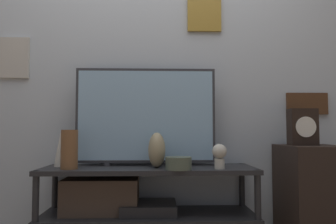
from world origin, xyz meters
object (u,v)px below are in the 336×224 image
at_px(vase_slim_bronze, 60,149).
at_px(decorative_bust, 219,154).
at_px(television, 146,116).
at_px(vase_wide_bowl, 179,163).
at_px(vase_urn_stoneware, 157,150).
at_px(vase_tall_ceramic, 69,149).
at_px(mantel_clock, 302,127).

xyz_separation_m(vase_slim_bronze, decorative_bust, (1.05, -0.18, -0.03)).
bearing_deg(decorative_bust, television, 155.11).
xyz_separation_m(vase_wide_bowl, vase_urn_stoneware, (-0.14, 0.11, 0.08)).
xyz_separation_m(vase_slim_bronze, vase_wide_bowl, (0.79, -0.20, -0.08)).
distance_m(television, vase_slim_bronze, 0.62).
bearing_deg(television, vase_urn_stoneware, -59.70).
bearing_deg(television, vase_wide_bowl, -48.93).
height_order(television, vase_wide_bowl, television).
bearing_deg(vase_slim_bronze, television, 4.40).
height_order(vase_urn_stoneware, vase_tall_ceramic, vase_tall_ceramic).
relative_size(decorative_bust, mantel_clock, 0.63).
bearing_deg(television, mantel_clock, -5.08).
relative_size(television, vase_urn_stoneware, 4.22).
relative_size(vase_wide_bowl, decorative_bust, 1.04).
height_order(television, vase_urn_stoneware, television).
bearing_deg(vase_wide_bowl, vase_slim_bronze, 165.77).
height_order(television, vase_slim_bronze, television).
relative_size(vase_tall_ceramic, mantel_clock, 0.99).
distance_m(vase_wide_bowl, vase_urn_stoneware, 0.19).
height_order(decorative_bust, mantel_clock, mantel_clock).
relative_size(vase_tall_ceramic, decorative_bust, 1.57).
height_order(television, vase_tall_ceramic, television).
bearing_deg(vase_tall_ceramic, television, 22.02).
distance_m(television, vase_tall_ceramic, 0.56).
distance_m(vase_tall_ceramic, decorative_bust, 0.95).
xyz_separation_m(vase_urn_stoneware, decorative_bust, (0.40, -0.09, -0.02)).
bearing_deg(vase_urn_stoneware, vase_slim_bronze, 172.33).
xyz_separation_m(vase_tall_ceramic, decorative_bust, (0.95, -0.03, -0.03)).
bearing_deg(decorative_bust, mantel_clock, 11.85).
xyz_separation_m(vase_wide_bowl, mantel_clock, (0.86, 0.15, 0.23)).
bearing_deg(mantel_clock, vase_slim_bronze, 178.23).
bearing_deg(vase_slim_bronze, vase_wide_bowl, -14.23).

